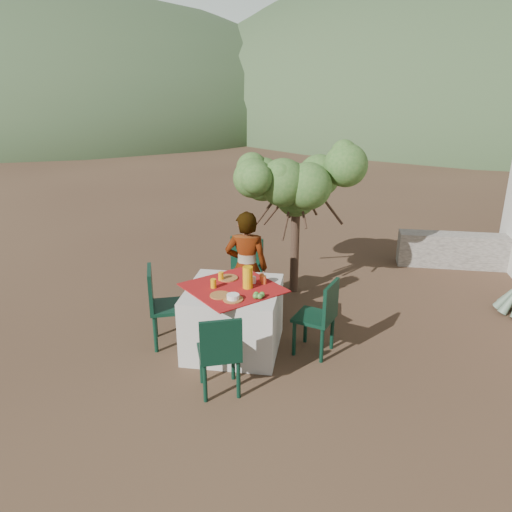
{
  "coord_description": "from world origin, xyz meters",
  "views": [
    {
      "loc": [
        1.2,
        -4.73,
        2.98
      ],
      "look_at": [
        0.34,
        0.65,
        1.0
      ],
      "focal_mm": 35.0,
      "sensor_mm": 36.0,
      "label": 1
    }
  ],
  "objects_px": {
    "table": "(234,318)",
    "chair_near": "(220,352)",
    "person": "(246,268)",
    "chair_far": "(244,271)",
    "shrub_tree": "(301,189)",
    "chair_left": "(162,303)",
    "chair_right": "(321,314)",
    "juice_pitcher": "(248,277)"
  },
  "relations": [
    {
      "from": "juice_pitcher",
      "to": "shrub_tree",
      "type": "bearing_deg",
      "value": 76.18
    },
    {
      "from": "chair_left",
      "to": "person",
      "type": "height_order",
      "value": "person"
    },
    {
      "from": "chair_far",
      "to": "juice_pitcher",
      "type": "bearing_deg",
      "value": -68.79
    },
    {
      "from": "chair_far",
      "to": "chair_near",
      "type": "xyz_separation_m",
      "value": [
        0.12,
        -1.94,
        -0.06
      ]
    },
    {
      "from": "chair_near",
      "to": "chair_left",
      "type": "height_order",
      "value": "chair_left"
    },
    {
      "from": "chair_left",
      "to": "shrub_tree",
      "type": "xyz_separation_m",
      "value": [
        1.43,
        1.82,
        0.97
      ]
    },
    {
      "from": "table",
      "to": "chair_left",
      "type": "relative_size",
      "value": 1.37
    },
    {
      "from": "person",
      "to": "juice_pitcher",
      "type": "relative_size",
      "value": 5.88
    },
    {
      "from": "chair_near",
      "to": "juice_pitcher",
      "type": "xyz_separation_m",
      "value": [
        0.11,
        0.92,
        0.4
      ]
    },
    {
      "from": "chair_left",
      "to": "juice_pitcher",
      "type": "height_order",
      "value": "juice_pitcher"
    },
    {
      "from": "chair_far",
      "to": "chair_right",
      "type": "bearing_deg",
      "value": -35.57
    },
    {
      "from": "juice_pitcher",
      "to": "person",
      "type": "bearing_deg",
      "value": 101.38
    },
    {
      "from": "chair_right",
      "to": "person",
      "type": "relative_size",
      "value": 0.61
    },
    {
      "from": "chair_right",
      "to": "person",
      "type": "height_order",
      "value": "person"
    },
    {
      "from": "chair_near",
      "to": "person",
      "type": "xyz_separation_m",
      "value": [
        -0.02,
        1.59,
        0.24
      ]
    },
    {
      "from": "table",
      "to": "chair_left",
      "type": "height_order",
      "value": "chair_left"
    },
    {
      "from": "chair_near",
      "to": "juice_pitcher",
      "type": "relative_size",
      "value": 3.51
    },
    {
      "from": "chair_far",
      "to": "shrub_tree",
      "type": "xyz_separation_m",
      "value": [
        0.67,
        0.75,
        0.96
      ]
    },
    {
      "from": "shrub_tree",
      "to": "chair_far",
      "type": "bearing_deg",
      "value": -131.81
    },
    {
      "from": "chair_right",
      "to": "chair_far",
      "type": "bearing_deg",
      "value": -115.22
    },
    {
      "from": "table",
      "to": "chair_near",
      "type": "bearing_deg",
      "value": -86.69
    },
    {
      "from": "chair_far",
      "to": "person",
      "type": "bearing_deg",
      "value": -66.19
    },
    {
      "from": "shrub_tree",
      "to": "juice_pitcher",
      "type": "relative_size",
      "value": 7.68
    },
    {
      "from": "chair_right",
      "to": "person",
      "type": "bearing_deg",
      "value": -106.05
    },
    {
      "from": "chair_near",
      "to": "person",
      "type": "height_order",
      "value": "person"
    },
    {
      "from": "chair_far",
      "to": "chair_left",
      "type": "bearing_deg",
      "value": -116.87
    },
    {
      "from": "chair_left",
      "to": "chair_right",
      "type": "bearing_deg",
      "value": -108.27
    },
    {
      "from": "chair_near",
      "to": "person",
      "type": "distance_m",
      "value": 1.61
    },
    {
      "from": "chair_far",
      "to": "person",
      "type": "distance_m",
      "value": 0.41
    },
    {
      "from": "chair_near",
      "to": "chair_left",
      "type": "relative_size",
      "value": 0.92
    },
    {
      "from": "chair_far",
      "to": "chair_left",
      "type": "xyz_separation_m",
      "value": [
        -0.76,
        -1.07,
        -0.01
      ]
    },
    {
      "from": "table",
      "to": "chair_left",
      "type": "bearing_deg",
      "value": -177.69
    },
    {
      "from": "table",
      "to": "shrub_tree",
      "type": "distance_m",
      "value": 2.19
    },
    {
      "from": "person",
      "to": "chair_right",
      "type": "bearing_deg",
      "value": 141.9
    },
    {
      "from": "chair_far",
      "to": "shrub_tree",
      "type": "distance_m",
      "value": 1.39
    },
    {
      "from": "table",
      "to": "person",
      "type": "bearing_deg",
      "value": 87.61
    },
    {
      "from": "table",
      "to": "shrub_tree",
      "type": "xyz_separation_m",
      "value": [
        0.6,
        1.79,
        1.12
      ]
    },
    {
      "from": "table",
      "to": "chair_right",
      "type": "height_order",
      "value": "chair_right"
    },
    {
      "from": "table",
      "to": "chair_far",
      "type": "relative_size",
      "value": 1.34
    },
    {
      "from": "chair_right",
      "to": "table",
      "type": "bearing_deg",
      "value": -69.59
    },
    {
      "from": "chair_left",
      "to": "shrub_tree",
      "type": "distance_m",
      "value": 2.51
    },
    {
      "from": "person",
      "to": "juice_pitcher",
      "type": "bearing_deg",
      "value": 98.14
    }
  ]
}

